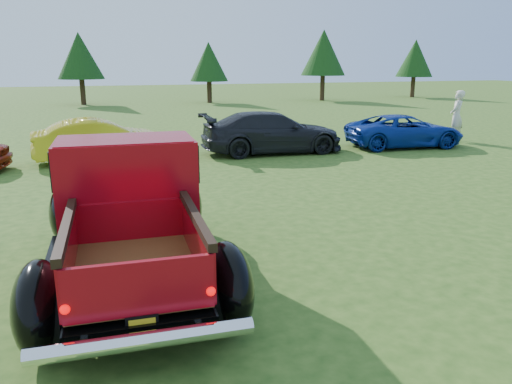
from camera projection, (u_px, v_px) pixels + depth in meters
ground at (246, 256)px, 8.07m from camera, size 120.00×120.00×0.00m
tree_mid_left at (80, 56)px, 34.91m from camera, size 3.20×3.20×5.00m
tree_mid_right at (209, 62)px, 36.72m from camera, size 2.82×2.82×4.40m
tree_east at (323, 53)px, 38.71m from camera, size 3.46×3.46×5.40m
tree_far_east at (415, 58)px, 42.36m from camera, size 3.07×3.07×4.80m
pickup_truck at (129, 208)px, 7.37m from camera, size 2.66×5.43×1.99m
show_car_yellow at (100, 140)px, 15.58m from camera, size 4.12×1.83×1.32m
show_car_grey at (272, 132)px, 16.94m from camera, size 4.86×2.08×1.40m
show_car_blue at (405, 131)px, 18.14m from camera, size 4.37×2.32×1.17m
spectator at (456, 116)px, 19.30m from camera, size 0.85×0.82×1.97m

